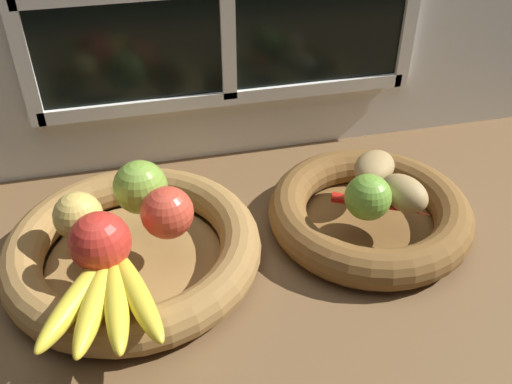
% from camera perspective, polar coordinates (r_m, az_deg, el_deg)
% --- Properties ---
extents(ground_plane, '(1.40, 0.90, 0.03)m').
position_cam_1_polar(ground_plane, '(0.86, 1.24, -6.95)').
color(ground_plane, brown).
extents(back_wall, '(1.40, 0.05, 0.55)m').
position_cam_1_polar(back_wall, '(0.96, -3.20, 18.56)').
color(back_wall, silver).
rests_on(back_wall, ground_plane).
extents(fruit_bowl_left, '(0.37, 0.37, 0.06)m').
position_cam_1_polar(fruit_bowl_left, '(0.83, -12.24, -5.68)').
color(fruit_bowl_left, olive).
rests_on(fruit_bowl_left, ground_plane).
extents(fruit_bowl_right, '(0.31, 0.31, 0.06)m').
position_cam_1_polar(fruit_bowl_right, '(0.89, 11.33, -2.07)').
color(fruit_bowl_right, brown).
rests_on(fruit_bowl_right, ground_plane).
extents(apple_green_back, '(0.08, 0.08, 0.08)m').
position_cam_1_polar(apple_green_back, '(0.83, -11.56, 0.48)').
color(apple_green_back, '#7AA338').
rests_on(apple_green_back, fruit_bowl_left).
extents(apple_red_right, '(0.07, 0.07, 0.07)m').
position_cam_1_polar(apple_red_right, '(0.78, -8.93, -2.07)').
color(apple_red_right, '#CC422D').
rests_on(apple_red_right, fruit_bowl_left).
extents(apple_golden_left, '(0.07, 0.07, 0.07)m').
position_cam_1_polar(apple_golden_left, '(0.80, -17.47, -2.32)').
color(apple_golden_left, '#DBB756').
rests_on(apple_golden_left, fruit_bowl_left).
extents(apple_red_front, '(0.08, 0.08, 0.08)m').
position_cam_1_polar(apple_red_front, '(0.74, -15.42, -4.89)').
color(apple_red_front, red).
rests_on(apple_red_front, fruit_bowl_left).
extents(banana_bunch_front, '(0.16, 0.19, 0.03)m').
position_cam_1_polar(banana_bunch_front, '(0.71, -14.79, -9.97)').
color(banana_bunch_front, yellow).
rests_on(banana_bunch_front, fruit_bowl_left).
extents(potato_back, '(0.10, 0.10, 0.04)m').
position_cam_1_polar(potato_back, '(0.90, 11.81, 2.45)').
color(potato_back, '#A38451').
rests_on(potato_back, fruit_bowl_right).
extents(potato_small, '(0.08, 0.09, 0.05)m').
position_cam_1_polar(potato_small, '(0.85, 14.67, -0.12)').
color(potato_small, '#A38451').
rests_on(potato_small, fruit_bowl_right).
extents(lime_near, '(0.07, 0.07, 0.07)m').
position_cam_1_polar(lime_near, '(0.81, 11.21, -0.51)').
color(lime_near, '#6B9E33').
rests_on(lime_near, fruit_bowl_right).
extents(chili_pepper, '(0.13, 0.09, 0.02)m').
position_cam_1_polar(chili_pepper, '(0.84, 12.44, -1.37)').
color(chili_pepper, red).
rests_on(chili_pepper, fruit_bowl_right).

